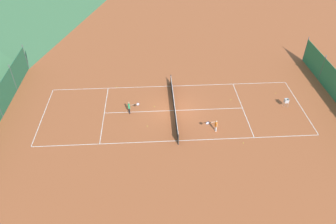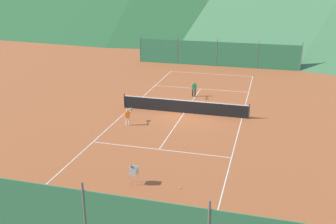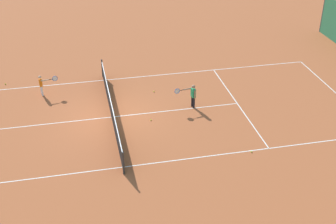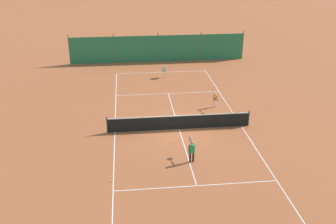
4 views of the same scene
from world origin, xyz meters
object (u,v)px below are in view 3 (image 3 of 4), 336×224
at_px(tennis_net, 111,108).
at_px(tennis_ball_alley_right, 5,84).
at_px(player_far_baseline, 192,94).
at_px(tennis_ball_near_corner, 154,92).
at_px(tennis_ball_mid_court, 151,120).
at_px(player_near_service, 42,84).
at_px(tennis_ball_by_net_left, 251,152).

xyz_separation_m(tennis_net, tennis_ball_alley_right, (-4.71, -5.33, -0.47)).
xyz_separation_m(player_far_baseline, tennis_ball_alley_right, (-4.59, -9.37, -0.69)).
bearing_deg(tennis_ball_near_corner, tennis_ball_alley_right, -108.40).
height_order(player_far_baseline, tennis_ball_mid_court, player_far_baseline).
bearing_deg(tennis_ball_near_corner, tennis_ball_mid_court, -13.64).
bearing_deg(tennis_ball_alley_right, player_near_service, 51.11).
bearing_deg(player_near_service, player_far_baseline, 68.20).
relative_size(tennis_net, player_near_service, 8.26).
bearing_deg(tennis_ball_alley_right, tennis_ball_mid_court, 52.68).
bearing_deg(tennis_ball_by_net_left, player_far_baseline, -160.89).
relative_size(tennis_ball_by_net_left, tennis_ball_mid_court, 1.00).
bearing_deg(tennis_ball_near_corner, player_far_baseline, 38.18).
bearing_deg(tennis_ball_alley_right, tennis_net, 48.49).
bearing_deg(player_far_baseline, tennis_ball_near_corner, -141.82).
height_order(tennis_net, player_far_baseline, player_far_baseline).
height_order(player_near_service, player_far_baseline, player_far_baseline).
relative_size(tennis_ball_near_corner, tennis_ball_mid_court, 1.00).
distance_m(player_far_baseline, tennis_ball_near_corner, 2.63).
distance_m(tennis_net, tennis_ball_near_corner, 3.29).
distance_m(player_near_service, tennis_ball_alley_right, 2.73).
distance_m(tennis_net, tennis_ball_alley_right, 7.13).
bearing_deg(player_far_baseline, tennis_net, -88.24).
relative_size(tennis_ball_by_net_left, tennis_ball_near_corner, 1.00).
height_order(player_far_baseline, tennis_ball_alley_right, player_far_baseline).
xyz_separation_m(player_near_service, tennis_ball_near_corner, (0.93, 5.74, -0.62)).
bearing_deg(tennis_ball_mid_court, tennis_ball_near_corner, 166.36).
height_order(tennis_ball_near_corner, tennis_ball_mid_court, same).
bearing_deg(tennis_ball_near_corner, player_near_service, -99.20).
bearing_deg(player_near_service, tennis_ball_alley_right, -128.89).
bearing_deg(tennis_ball_by_net_left, tennis_net, -127.22).
xyz_separation_m(tennis_ball_by_net_left, tennis_ball_alley_right, (-8.93, -10.88, 0.00)).
relative_size(player_far_baseline, tennis_ball_by_net_left, 18.73).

